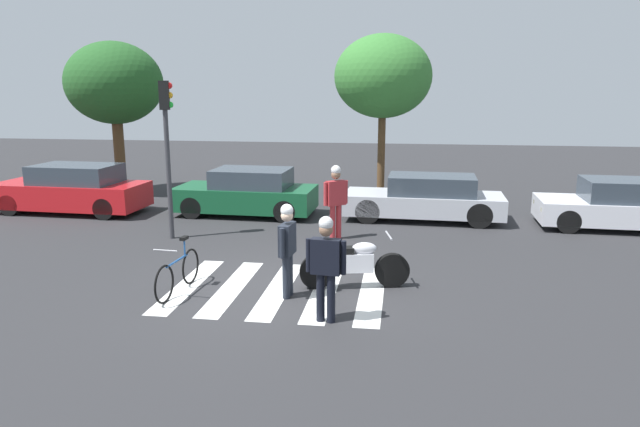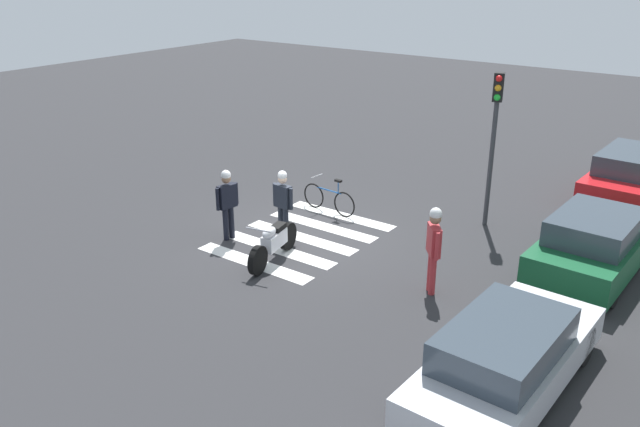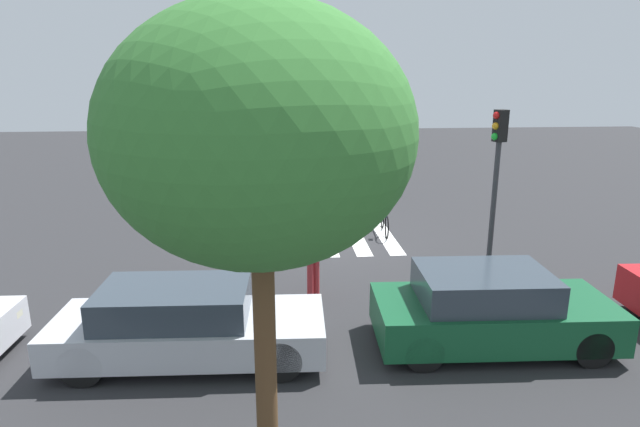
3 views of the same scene
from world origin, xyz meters
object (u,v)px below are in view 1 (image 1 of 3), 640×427
object	(u,v)px
car_silver_sedan	(425,199)
pedestrian_bystander	(336,196)
police_motorcycle	(354,264)
officer_by_motorcycle	(287,244)
leaning_bicycle	(178,273)
car_green_compact	(247,193)
car_red_convertible	(73,190)
car_white_van	(620,206)
traffic_light_pole	(167,134)
officer_on_foot	(326,262)

from	to	relation	value
car_silver_sedan	pedestrian_bystander	bearing A→B (deg)	-133.18
police_motorcycle	officer_by_motorcycle	bearing A→B (deg)	-150.53
car_silver_sedan	leaning_bicycle	bearing A→B (deg)	-125.02
leaning_bicycle	car_green_compact	bearing A→B (deg)	94.27
car_red_convertible	car_silver_sedan	xyz separation A→B (m)	(10.78, 0.45, -0.07)
car_white_van	traffic_light_pole	xyz separation A→B (m)	(-11.74, -2.74, 2.03)
officer_on_foot	car_silver_sedan	xyz separation A→B (m)	(1.88, 7.84, -0.40)
pedestrian_bystander	car_green_compact	distance (m)	3.89
officer_on_foot	car_silver_sedan	bearing A→B (deg)	76.53
officer_on_foot	traffic_light_pole	distance (m)	6.87
police_motorcycle	car_white_van	world-z (taller)	car_white_van
police_motorcycle	car_silver_sedan	world-z (taller)	car_silver_sedan
traffic_light_pole	officer_by_motorcycle	bearing A→B (deg)	-44.76
car_green_compact	car_silver_sedan	distance (m)	5.33
officer_on_foot	car_red_convertible	bearing A→B (deg)	140.30
officer_on_foot	car_white_van	size ratio (longest dim) A/B	0.42
pedestrian_bystander	traffic_light_pole	xyz separation A→B (m)	(-4.16, -0.55, 1.56)
car_red_convertible	pedestrian_bystander	bearing A→B (deg)	-13.61
officer_on_foot	pedestrian_bystander	size ratio (longest dim) A/B	0.94
car_green_compact	car_silver_sedan	size ratio (longest dim) A/B	0.92
car_silver_sedan	car_white_van	size ratio (longest dim) A/B	1.08
leaning_bicycle	pedestrian_bystander	xyz separation A→B (m)	(2.47, 4.38, 0.73)
officer_by_motorcycle	traffic_light_pole	world-z (taller)	traffic_light_pole
car_green_compact	traffic_light_pole	distance (m)	3.80
pedestrian_bystander	car_red_convertible	xyz separation A→B (m)	(-8.44, 2.04, -0.41)
leaning_bicycle	car_red_convertible	distance (m)	8.77
leaning_bicycle	officer_on_foot	bearing A→B (deg)	-18.29
leaning_bicycle	officer_on_foot	xyz separation A→B (m)	(2.94, -0.97, 0.65)
car_red_convertible	traffic_light_pole	world-z (taller)	traffic_light_pole
car_red_convertible	officer_by_motorcycle	bearing A→B (deg)	-38.20
officer_by_motorcycle	car_white_van	size ratio (longest dim) A/B	0.41
pedestrian_bystander	car_red_convertible	distance (m)	8.69
leaning_bicycle	car_silver_sedan	xyz separation A→B (m)	(4.82, 6.87, 0.25)
car_silver_sedan	police_motorcycle	bearing A→B (deg)	-104.23
officer_on_foot	car_green_compact	bearing A→B (deg)	113.85
leaning_bicycle	traffic_light_pole	distance (m)	4.77
police_motorcycle	car_red_convertible	size ratio (longest dim) A/B	0.46
police_motorcycle	pedestrian_bystander	size ratio (longest dim) A/B	1.11
pedestrian_bystander	police_motorcycle	bearing A→B (deg)	-77.72
car_red_convertible	car_white_van	distance (m)	16.02
car_red_convertible	car_green_compact	bearing A→B (deg)	4.25
car_green_compact	pedestrian_bystander	bearing A→B (deg)	-39.38
officer_by_motorcycle	car_white_van	xyz separation A→B (m)	(7.97, 6.48, -0.36)
police_motorcycle	pedestrian_bystander	distance (m)	3.77
car_red_convertible	traffic_light_pole	xyz separation A→B (m)	(4.28, -2.59, 1.97)
pedestrian_bystander	officer_by_motorcycle	bearing A→B (deg)	-95.17
police_motorcycle	car_silver_sedan	distance (m)	6.32
pedestrian_bystander	car_white_van	distance (m)	7.90
car_white_van	traffic_light_pole	world-z (taller)	traffic_light_pole
police_motorcycle	officer_by_motorcycle	distance (m)	1.46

